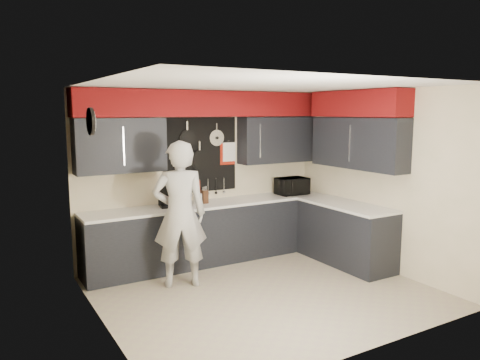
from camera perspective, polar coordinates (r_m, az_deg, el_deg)
ground at (r=6.16m, az=2.92°, el=-13.45°), size 4.00×4.00×0.00m
back_wall_assembly at (r=7.12m, az=-4.01°, el=6.10°), size 4.00×0.36×2.60m
right_wall_assembly at (r=7.11m, az=14.50°, el=5.31°), size 0.36×3.50×2.60m
left_wall_assembly at (r=5.02m, az=-16.51°, el=-2.93°), size 0.05×3.50×2.60m
base_cabinets at (r=7.17m, az=1.27°, el=-6.42°), size 3.95×2.20×0.92m
microwave at (r=7.79m, az=6.35°, el=-0.75°), size 0.51×0.35×0.28m
knife_block at (r=7.03m, az=-4.36°, el=-2.04°), size 0.10×0.10×0.20m
utensil_crock at (r=6.95m, az=-5.16°, el=-2.34°), size 0.13×0.13×0.16m
coffee_maker at (r=6.81m, az=-9.04°, el=-1.87°), size 0.22×0.25×0.33m
person at (r=6.15m, az=-7.36°, el=-4.17°), size 0.81×0.65×1.92m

